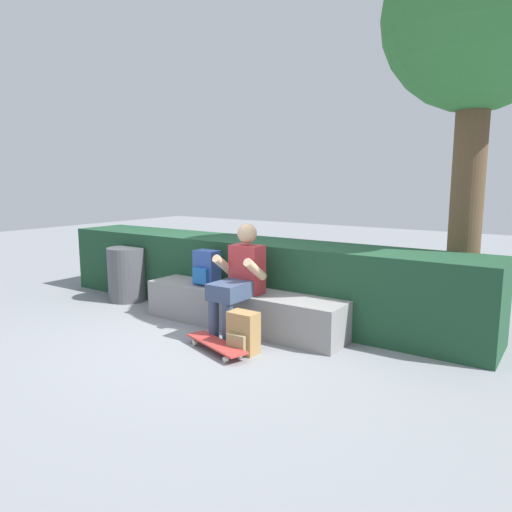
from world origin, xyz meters
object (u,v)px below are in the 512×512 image
(bench_main, at_px, (241,309))
(person_skater, at_px, (239,277))
(backpack_on_ground, at_px, (243,333))
(skateboard_near_person, at_px, (216,344))
(trash_bin, at_px, (127,274))
(backpack_on_bench, at_px, (206,268))

(bench_main, distance_m, person_skater, 0.49)
(person_skater, bearing_deg, backpack_on_ground, -50.07)
(person_skater, bearing_deg, skateboard_near_person, -78.12)
(bench_main, relative_size, person_skater, 2.06)
(person_skater, xyz_separation_m, skateboard_near_person, (0.11, -0.53, -0.56))
(backpack_on_ground, bearing_deg, skateboard_near_person, -153.16)
(bench_main, bearing_deg, trash_bin, 176.97)
(skateboard_near_person, bearing_deg, trash_bin, 159.22)
(bench_main, relative_size, skateboard_near_person, 2.95)
(person_skater, relative_size, backpack_on_ground, 2.95)
(person_skater, distance_m, backpack_on_bench, 0.66)
(person_skater, distance_m, skateboard_near_person, 0.77)
(skateboard_near_person, height_order, backpack_on_ground, backpack_on_ground)
(person_skater, bearing_deg, backpack_on_bench, 161.49)
(person_skater, relative_size, backpack_on_bench, 2.95)
(bench_main, height_order, person_skater, person_skater)
(person_skater, relative_size, trash_bin, 1.62)
(backpack_on_bench, bearing_deg, backpack_on_ground, -32.58)
(bench_main, relative_size, backpack_on_bench, 6.07)
(backpack_on_bench, bearing_deg, skateboard_near_person, -44.98)
(backpack_on_ground, bearing_deg, trash_bin, 163.48)
(skateboard_near_person, relative_size, trash_bin, 1.13)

